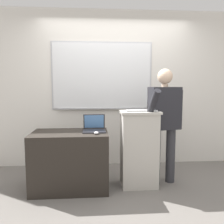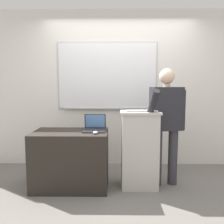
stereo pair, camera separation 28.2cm
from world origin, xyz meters
name	(u,v)px [view 1 (the left image)]	position (x,y,z in m)	size (l,w,h in m)	color
ground_plane	(124,199)	(0.00, 0.00, 0.00)	(30.00, 30.00, 0.00)	slate
back_wall	(114,89)	(-0.01, 1.38, 1.33)	(6.40, 0.17, 2.64)	silver
lectern_podium	(139,148)	(0.26, 0.39, 0.52)	(0.52, 0.41, 1.04)	#BCB7AD
side_desk	(70,160)	(-0.68, 0.36, 0.38)	(1.00, 0.62, 0.77)	#28231E
person_presenter	(164,118)	(0.62, 0.44, 0.93)	(0.58, 0.57, 1.61)	#333338
laptop	(94,127)	(-0.35, 0.43, 0.82)	(0.30, 0.29, 0.22)	#28282D
wireless_keyboard	(141,111)	(0.27, 0.34, 1.05)	(0.41, 0.13, 0.02)	silver
computer_mouse_by_laptop	(96,133)	(-0.33, 0.22, 0.79)	(0.06, 0.10, 0.03)	#BCBCC1
computer_mouse_by_keyboard	(156,110)	(0.47, 0.35, 1.06)	(0.06, 0.10, 0.03)	black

